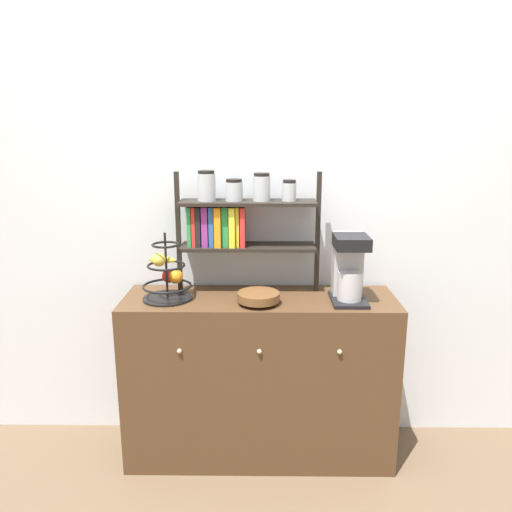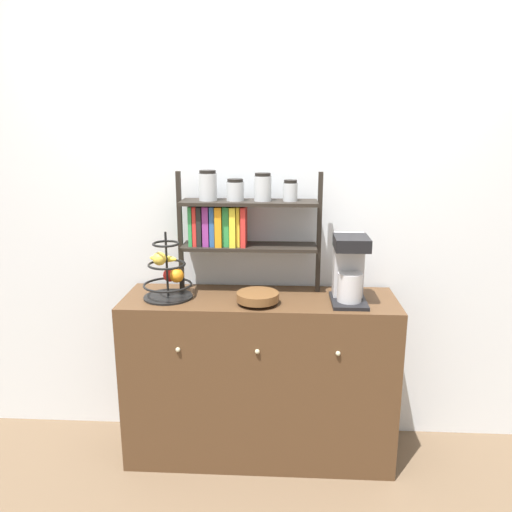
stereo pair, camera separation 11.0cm
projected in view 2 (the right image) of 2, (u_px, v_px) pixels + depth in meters
name	position (u px, v px, depth m)	size (l,w,h in m)	color
ground_plane	(257.00, 476.00, 2.62)	(12.00, 12.00, 0.00)	brown
wall_back	(262.00, 217.00, 2.77)	(7.00, 0.05, 2.60)	silver
sideboard	(259.00, 377.00, 2.72)	(1.43, 0.46, 0.91)	#4C331E
coffee_maker	(349.00, 268.00, 2.52)	(0.18, 0.25, 0.35)	black
fruit_stand	(169.00, 275.00, 2.60)	(0.26, 0.26, 0.35)	black
wooden_bowl	(258.00, 297.00, 2.51)	(0.21, 0.21, 0.06)	brown
shelf_hutch	(234.00, 217.00, 2.64)	(0.77, 0.20, 0.65)	black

